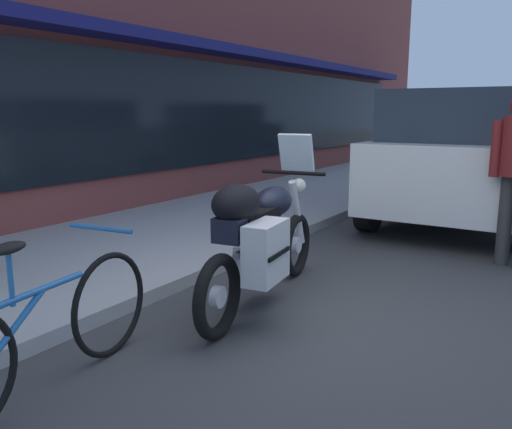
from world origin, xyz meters
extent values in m
plane|color=#373737|center=(0.00, 0.00, 0.00)|extent=(80.00, 80.00, 0.00)
cube|color=brown|center=(6.14, 4.38, 3.72)|extent=(20.29, 0.35, 7.44)
cube|color=black|center=(6.14, 4.17, 1.55)|extent=(14.20, 0.06, 1.80)
cube|color=navy|center=(6.14, 3.95, 2.65)|extent=(14.20, 0.60, 0.16)
cube|color=#999999|center=(9.00, 2.76, 0.06)|extent=(30.00, 2.88, 0.12)
torus|color=black|center=(0.86, 0.66, 0.31)|extent=(0.62, 0.17, 0.62)
cylinder|color=silver|center=(0.86, 0.66, 0.31)|extent=(0.17, 0.08, 0.16)
torus|color=black|center=(-0.71, 0.45, 0.31)|extent=(0.62, 0.17, 0.62)
cylinder|color=silver|center=(-0.71, 0.45, 0.31)|extent=(0.17, 0.08, 0.16)
cube|color=silver|center=(0.02, 0.55, 0.36)|extent=(0.48, 0.36, 0.32)
cylinder|color=silver|center=(0.07, 0.55, 0.53)|extent=(1.03, 0.20, 0.06)
ellipsoid|color=black|center=(0.27, 0.58, 0.83)|extent=(0.55, 0.35, 0.26)
cube|color=black|center=(-0.14, 0.52, 0.77)|extent=(0.63, 0.32, 0.11)
cube|color=black|center=(-0.47, 0.48, 0.75)|extent=(0.31, 0.25, 0.18)
cylinder|color=silver|center=(0.86, 0.66, 0.63)|extent=(0.35, 0.12, 0.67)
cylinder|color=black|center=(0.74, 0.64, 1.03)|extent=(0.12, 0.62, 0.04)
cube|color=silver|center=(0.82, 0.65, 1.21)|extent=(0.19, 0.34, 0.35)
sphere|color=#EAEACC|center=(0.90, 0.66, 0.89)|extent=(0.14, 0.14, 0.14)
cube|color=#BBBBBB|center=(-0.39, 0.25, 0.59)|extent=(0.46, 0.26, 0.44)
cube|color=black|center=(-0.39, 0.14, 0.59)|extent=(0.37, 0.07, 0.03)
ellipsoid|color=black|center=(-0.42, 0.49, 0.93)|extent=(0.52, 0.38, 0.28)
torus|color=black|center=(-1.29, 0.90, 0.35)|extent=(0.69, 0.14, 0.69)
cylinder|color=#1E5999|center=(-1.83, 0.82, 0.63)|extent=(0.60, 0.12, 0.04)
cylinder|color=#1E5999|center=(-2.05, 0.79, 0.47)|extent=(0.47, 0.10, 0.34)
cylinder|color=#1E5999|center=(-2.02, 0.80, 0.75)|extent=(0.03, 0.03, 0.30)
ellipsoid|color=black|center=(-2.02, 0.80, 0.91)|extent=(0.23, 0.13, 0.06)
cylinder|color=#1E5999|center=(-1.34, 0.89, 0.87)|extent=(0.09, 0.48, 0.03)
cube|color=silver|center=(4.58, -0.20, 0.77)|extent=(4.44, 1.96, 0.88)
cube|color=#232D38|center=(4.31, -0.21, 1.53)|extent=(3.02, 1.72, 0.64)
cube|color=#383838|center=(6.74, -0.18, 0.41)|extent=(0.18, 1.92, 0.24)
cylinder|color=black|center=(6.03, 0.77, 0.33)|extent=(0.66, 0.23, 0.66)
cylinder|color=black|center=(3.11, 0.74, 0.33)|extent=(0.66, 0.23, 0.66)
cylinder|color=#343434|center=(2.35, -1.00, 0.47)|extent=(0.14, 0.14, 0.95)
cylinder|color=maroon|center=(2.26, -0.86, 1.22)|extent=(0.10, 0.10, 0.57)
cube|color=black|center=(10.30, -0.05, 0.77)|extent=(4.50, 2.00, 0.88)
cube|color=#232D38|center=(10.03, -0.06, 1.53)|extent=(3.08, 1.73, 0.63)
cylinder|color=black|center=(11.73, 0.92, 0.33)|extent=(0.67, 0.24, 0.66)
cylinder|color=black|center=(8.80, 0.82, 0.33)|extent=(0.67, 0.24, 0.66)
camera|label=1|loc=(-3.52, -1.63, 1.58)|focal=36.63mm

